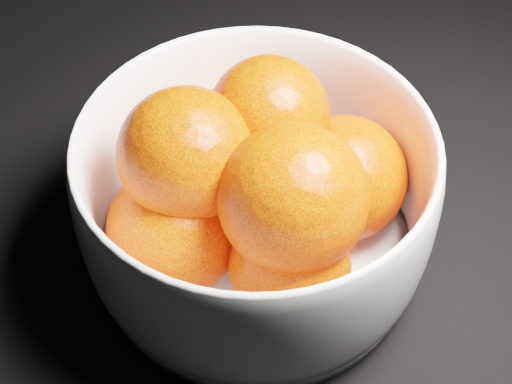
{
  "coord_description": "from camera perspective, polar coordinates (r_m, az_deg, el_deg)",
  "views": [
    {
      "loc": [
        -0.06,
        -0.07,
        0.43
      ],
      "look_at": [
        -0.07,
        0.25,
        0.07
      ],
      "focal_mm": 50.0,
      "sensor_mm": 36.0,
      "label": 1
    }
  ],
  "objects": [
    {
      "name": "bowl",
      "position": [
        0.49,
        -0.0,
        -0.46
      ],
      "size": [
        0.24,
        0.24,
        0.12
      ],
      "rotation": [
        0.0,
        0.0,
        -0.22
      ],
      "color": "white",
      "rests_on": "ground"
    },
    {
      "name": "orange_pile",
      "position": [
        0.48,
        -0.08,
        0.66
      ],
      "size": [
        0.21,
        0.19,
        0.14
      ],
      "color": "#FF3907",
      "rests_on": "bowl"
    }
  ]
}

